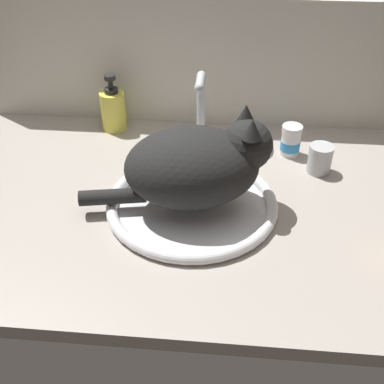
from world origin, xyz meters
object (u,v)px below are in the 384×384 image
object	(u,v)px
faucet	(201,123)
soap_pump_bottle	(113,109)
cat	(201,165)
metal_jar	(320,159)
sink_basin	(192,203)
pill_bottle	(291,141)

from	to	relation	value
faucet	soap_pump_bottle	size ratio (longest dim) A/B	1.36
soap_pump_bottle	cat	bearing A→B (deg)	-51.75
cat	metal_jar	distance (cm)	31.84
sink_basin	soap_pump_bottle	world-z (taller)	soap_pump_bottle
sink_basin	cat	size ratio (longest dim) A/B	0.92
sink_basin	soap_pump_bottle	size ratio (longest dim) A/B	2.37
cat	pill_bottle	bearing A→B (deg)	48.96
faucet	soap_pump_bottle	xyz separation A→B (cm)	(-23.86, 9.65, -2.20)
soap_pump_bottle	pill_bottle	size ratio (longest dim) A/B	1.96
cat	pill_bottle	distance (cm)	31.77
faucet	cat	size ratio (longest dim) A/B	0.53
sink_basin	metal_jar	xyz separation A→B (cm)	(28.22, 16.41, 2.37)
soap_pump_bottle	pill_bottle	bearing A→B (deg)	-11.18
metal_jar	pill_bottle	world-z (taller)	pill_bottle
soap_pump_bottle	metal_jar	distance (cm)	54.63
pill_bottle	metal_jar	bearing A→B (deg)	-49.73
soap_pump_bottle	faucet	bearing A→B (deg)	-22.02
sink_basin	faucet	world-z (taller)	faucet
soap_pump_bottle	pill_bottle	distance (cm)	46.85
pill_bottle	sink_basin	bearing A→B (deg)	-132.95
soap_pump_bottle	metal_jar	xyz separation A→B (cm)	(52.08, -16.35, -2.23)
faucet	cat	distance (cm)	23.02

